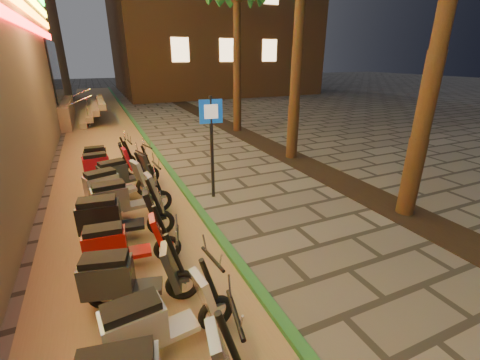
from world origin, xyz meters
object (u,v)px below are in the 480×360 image
scooter_9 (123,198)px  scooter_11 (123,173)px  scooter_10 (113,185)px  pedestrian_sign (212,134)px  scooter_6 (126,277)px  scooter_12 (105,165)px  scooter_7 (121,244)px  scooter_13 (104,157)px  scooter_5 (156,322)px  scooter_8 (115,217)px

scooter_9 → scooter_11: (0.15, 1.81, -0.02)m
scooter_9 → scooter_10: scooter_10 is taller
scooter_10 → pedestrian_sign: bearing=-30.4°
scooter_6 → scooter_12: 5.70m
scooter_10 → scooter_7: bearing=-109.0°
scooter_6 → scooter_10: size_ratio=0.95×
scooter_6 → scooter_13: 6.70m
scooter_5 → scooter_8: scooter_8 is taller
scooter_7 → scooter_10: size_ratio=0.92×
scooter_12 → scooter_9: bearing=-90.3°
pedestrian_sign → scooter_6: pedestrian_sign is taller
scooter_11 → scooter_8: bearing=-114.0°
scooter_7 → scooter_6: bearing=-85.5°
scooter_10 → scooter_13: (-0.10, 2.85, -0.07)m
pedestrian_sign → scooter_13: 4.42m
scooter_9 → scooter_12: (-0.24, 2.81, -0.03)m
scooter_8 → scooter_6: bearing=-82.8°
scooter_10 → scooter_5: bearing=-105.8°
scooter_5 → scooter_11: bearing=81.7°
scooter_8 → scooter_9: bearing=82.1°
scooter_6 → pedestrian_sign: bearing=66.6°
scooter_6 → scooter_8: 1.98m
scooter_8 → scooter_13: 4.72m
pedestrian_sign → scooter_5: (-2.29, -4.33, -1.19)m
scooter_6 → scooter_9: 2.90m
scooter_5 → scooter_12: size_ratio=1.02×
scooter_11 → pedestrian_sign: bearing=-49.0°
scooter_5 → scooter_13: 7.74m
scooter_5 → scooter_10: bearing=84.9°
scooter_5 → scooter_9: size_ratio=0.96×
scooter_8 → scooter_11: scooter_8 is taller
pedestrian_sign → scooter_6: 4.32m
scooter_6 → scooter_7: (0.02, 0.99, -0.02)m
pedestrian_sign → scooter_7: (-2.51, -2.30, -1.21)m
scooter_5 → scooter_10: (-0.15, 4.89, 0.03)m
scooter_12 → scooter_8: bearing=-95.2°
scooter_5 → scooter_10: scooter_10 is taller
pedestrian_sign → scooter_7: bearing=-132.9°
scooter_10 → scooter_9: bearing=-98.9°
scooter_7 → scooter_12: 4.71m
scooter_12 → scooter_13: 1.00m
scooter_5 → scooter_12: (-0.24, 6.74, -0.01)m
scooter_5 → scooter_12: bearing=85.2°
scooter_9 → scooter_11: scooter_9 is taller
scooter_8 → scooter_12: (0.01, 3.72, -0.05)m
scooter_11 → scooter_12: 1.07m
scooter_8 → scooter_13: bearing=97.1°
scooter_5 → pedestrian_sign: bearing=55.3°
scooter_6 → scooter_8: bearing=104.2°
scooter_7 → scooter_9: size_ratio=0.92×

